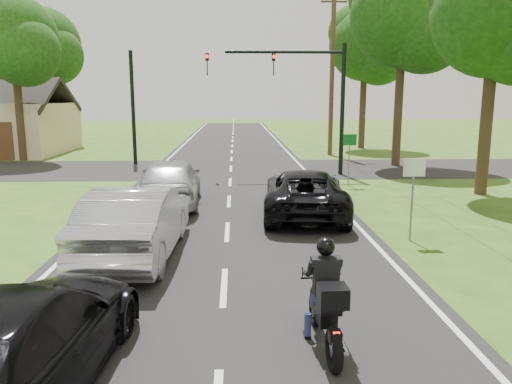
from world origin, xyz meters
TOP-DOWN VIEW (x-y plane):
  - ground at (0.00, 0.00)m, footprint 140.00×140.00m
  - road at (0.00, 10.00)m, footprint 8.00×100.00m
  - cross_road at (0.00, 16.00)m, footprint 60.00×7.00m
  - motorcycle_rider at (1.53, -2.45)m, footprint 0.55×1.95m
  - dark_suv at (2.37, 5.80)m, footprint 2.87×5.39m
  - silver_sedan at (-2.03, 1.97)m, footprint 1.91×5.04m
  - silver_suv at (-1.96, 7.50)m, footprint 2.13×4.89m
  - dark_car_behind at (-2.41, -3.44)m, footprint 2.29×4.97m
  - traffic_signal at (3.34, 14.00)m, footprint 6.38×0.44m
  - signal_pole_far at (-5.20, 18.00)m, footprint 0.20×0.20m
  - utility_pole_far at (6.20, 22.00)m, footprint 1.60×0.28m
  - sign_white at (4.70, 2.98)m, footprint 0.55×0.07m
  - sign_green at (4.90, 10.98)m, footprint 0.55×0.07m
  - tree_row_c at (9.75, 8.80)m, footprint 4.80×4.65m
  - tree_row_d at (9.10, 16.76)m, footprint 5.76×5.58m
  - tree_row_e at (9.48, 25.78)m, footprint 5.28×5.12m
  - tree_left_near at (-11.73, 19.78)m, footprint 5.12×4.96m
  - tree_left_far at (-13.70, 29.76)m, footprint 5.76×5.58m

SIDE VIEW (x-z plane):
  - ground at x=0.00m, z-range 0.00..0.00m
  - cross_road at x=0.00m, z-range 0.00..0.01m
  - road at x=0.00m, z-range 0.00..0.01m
  - motorcycle_rider at x=1.53m, z-range -0.18..1.51m
  - dark_car_behind at x=-2.41m, z-range 0.01..1.42m
  - dark_suv at x=2.37m, z-range 0.01..1.45m
  - silver_suv at x=-1.96m, z-range 0.01..1.65m
  - silver_sedan at x=-2.03m, z-range 0.01..1.65m
  - sign_white at x=4.70m, z-range 0.54..2.66m
  - sign_green at x=4.90m, z-range 0.54..2.66m
  - signal_pole_far at x=-5.20m, z-range 0.00..6.00m
  - traffic_signal at x=3.34m, z-range 1.14..7.14m
  - utility_pole_far at x=6.20m, z-range 0.08..10.08m
  - tree_row_c at x=9.75m, z-range 1.85..10.61m
  - tree_left_near at x=-11.73m, z-range 1.92..11.14m
  - tree_row_e at x=9.48m, z-range 2.03..11.64m
  - tree_left_far at x=-13.70m, z-range 2.06..12.20m
  - tree_row_d at x=9.10m, z-range 2.21..12.66m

